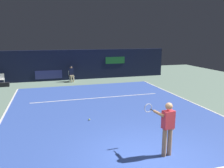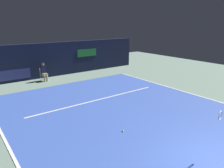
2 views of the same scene
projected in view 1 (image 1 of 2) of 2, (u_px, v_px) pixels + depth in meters
The scene contains 11 objects.
ground_plane at pixel (107, 109), 11.49m from camera, with size 30.88×30.88×0.00m, color slate.
court_surface at pixel (107, 109), 11.49m from camera, with size 10.02×12.27×0.01m, color #3856B2.
line_sideline_left at pixel (189, 101), 12.86m from camera, with size 0.10×12.27×0.01m, color white.
line_sideline_right at pixel (2, 118), 10.11m from camera, with size 0.10×12.27×0.01m, color white.
line_service at pixel (97, 98), 13.50m from camera, with size 7.82×0.10×0.01m, color white.
back_wall at pixel (81, 65), 19.46m from camera, with size 15.71×0.33×2.60m.
tennis_player at pixel (167, 126), 6.76m from camera, with size 0.71×0.93×1.73m.
line_judge_on_chair at pixel (71, 74), 18.40m from camera, with size 0.47×0.55×1.32m.
courtside_chair_near at pixel (1, 79), 17.17m from camera, with size 0.47×0.45×0.88m.
tennis_ball at pixel (89, 120), 9.86m from camera, with size 0.07×0.07×0.07m, color #CCE033.
equipment_bag at pixel (3, 85), 16.61m from camera, with size 0.84×0.32×0.32m, color black.
Camera 1 is at (-2.84, -5.47, 3.64)m, focal length 35.47 mm.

